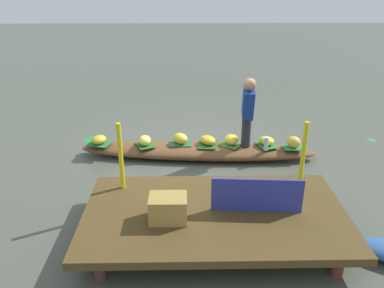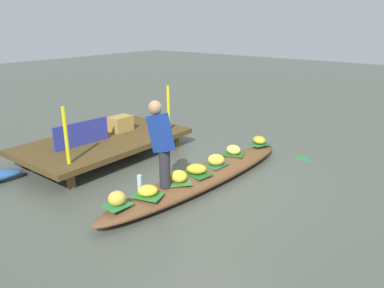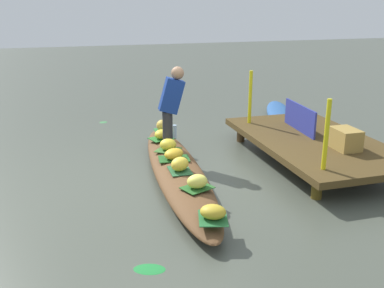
# 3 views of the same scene
# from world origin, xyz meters

# --- Properties ---
(canal_water) EXTENTS (40.00, 40.00, 0.00)m
(canal_water) POSITION_xyz_m (0.00, 0.00, 0.00)
(canal_water) COLOR #494F43
(canal_water) RESTS_ON ground
(dock_platform) EXTENTS (3.20, 1.80, 0.36)m
(dock_platform) POSITION_xyz_m (-0.14, 2.28, 0.30)
(dock_platform) COLOR #4B391B
(dock_platform) RESTS_ON ground
(vendor_boat) EXTENTS (4.23, 0.99, 0.24)m
(vendor_boat) POSITION_xyz_m (0.00, 0.00, 0.12)
(vendor_boat) COLOR brown
(vendor_boat) RESTS_ON ground
(leaf_mat_0) EXTENTS (0.40, 0.44, 0.01)m
(leaf_mat_0) POSITION_xyz_m (0.93, 0.01, 0.25)
(leaf_mat_0) COLOR #265E23
(leaf_mat_0) RESTS_ON vendor_boat
(banana_bunch_0) EXTENTS (0.24, 0.28, 0.17)m
(banana_bunch_0) POSITION_xyz_m (0.93, 0.01, 0.33)
(banana_bunch_0) COLOR #ECE658
(banana_bunch_0) RESTS_ON vendor_boat
(leaf_mat_1) EXTENTS (0.40, 0.30, 0.01)m
(leaf_mat_1) POSITION_xyz_m (0.30, -0.04, 0.25)
(leaf_mat_1) COLOR #295E34
(leaf_mat_1) RESTS_ON vendor_boat
(banana_bunch_1) EXTENTS (0.35, 0.35, 0.19)m
(banana_bunch_1) POSITION_xyz_m (0.30, -0.04, 0.34)
(banana_bunch_1) COLOR yellow
(banana_bunch_1) RESTS_ON vendor_boat
(leaf_mat_2) EXTENTS (0.48, 0.47, 0.01)m
(leaf_mat_2) POSITION_xyz_m (-0.60, 0.01, 0.25)
(leaf_mat_2) COLOR #3D712F
(leaf_mat_2) RESTS_ON vendor_boat
(banana_bunch_2) EXTENTS (0.26, 0.27, 0.18)m
(banana_bunch_2) POSITION_xyz_m (-0.60, 0.01, 0.34)
(banana_bunch_2) COLOR yellow
(banana_bunch_2) RESTS_ON vendor_boat
(leaf_mat_3) EXTENTS (0.39, 0.46, 0.01)m
(leaf_mat_3) POSITION_xyz_m (-1.21, 0.05, 0.25)
(leaf_mat_3) COLOR #29772C
(leaf_mat_3) RESTS_ON vendor_boat
(banana_bunch_3) EXTENTS (0.36, 0.35, 0.15)m
(banana_bunch_3) POSITION_xyz_m (-1.21, 0.05, 0.32)
(banana_bunch_3) COLOR yellow
(banana_bunch_3) RESTS_ON vendor_boat
(leaf_mat_4) EXTENTS (0.35, 0.30, 0.01)m
(leaf_mat_4) POSITION_xyz_m (-1.66, 0.16, 0.25)
(leaf_mat_4) COLOR #2B7A38
(leaf_mat_4) RESTS_ON vendor_boat
(banana_bunch_4) EXTENTS (0.31, 0.30, 0.20)m
(banana_bunch_4) POSITION_xyz_m (-1.66, 0.16, 0.35)
(banana_bunch_4) COLOR gold
(banana_bunch_4) RESTS_ON vendor_boat
(leaf_mat_5) EXTENTS (0.46, 0.40, 0.01)m
(leaf_mat_5) POSITION_xyz_m (1.74, -0.07, 0.25)
(leaf_mat_5) COLOR #236530
(leaf_mat_5) RESTS_ON vendor_boat
(banana_bunch_5) EXTENTS (0.34, 0.36, 0.15)m
(banana_bunch_5) POSITION_xyz_m (1.74, -0.07, 0.32)
(banana_bunch_5) COLOR gold
(banana_bunch_5) RESTS_ON vendor_boat
(leaf_mat_6) EXTENTS (0.37, 0.48, 0.01)m
(leaf_mat_6) POSITION_xyz_m (-0.18, -0.01, 0.25)
(leaf_mat_6) COLOR #215821
(leaf_mat_6) RESTS_ON vendor_boat
(banana_bunch_6) EXTENTS (0.37, 0.40, 0.15)m
(banana_bunch_6) POSITION_xyz_m (-0.18, -0.01, 0.32)
(banana_bunch_6) COLOR gold
(banana_bunch_6) RESTS_ON vendor_boat
(vendor_person) EXTENTS (0.21, 0.42, 1.25)m
(vendor_person) POSITION_xyz_m (-0.83, 0.13, 0.95)
(vendor_person) COLOR #28282D
(vendor_person) RESTS_ON vendor_boat
(water_bottle) EXTENTS (0.07, 0.07, 0.23)m
(water_bottle) POSITION_xyz_m (-1.16, 0.26, 0.36)
(water_bottle) COLOR #AACCE5
(water_bottle) RESTS_ON vendor_boat
(market_banner) EXTENTS (1.10, 0.11, 0.44)m
(market_banner) POSITION_xyz_m (-0.64, 2.28, 0.58)
(market_banner) COLOR #2A3292
(market_banner) RESTS_ON dock_platform
(railing_post_west) EXTENTS (0.06, 0.06, 0.93)m
(railing_post_west) POSITION_xyz_m (-1.34, 1.68, 0.83)
(railing_post_west) COLOR yellow
(railing_post_west) RESTS_ON dock_platform
(railing_post_east) EXTENTS (0.06, 0.06, 0.93)m
(railing_post_east) POSITION_xyz_m (1.06, 1.68, 0.83)
(railing_post_east) COLOR yellow
(railing_post_east) RESTS_ON dock_platform
(produce_crate) EXTENTS (0.44, 0.32, 0.31)m
(produce_crate) POSITION_xyz_m (0.42, 2.43, 0.51)
(produce_crate) COLOR #A3823D
(produce_crate) RESTS_ON dock_platform
(drifting_plant_0) EXTENTS (0.29, 0.36, 0.01)m
(drifting_plant_0) POSITION_xyz_m (2.12, -0.84, 0.00)
(drifting_plant_0) COLOR #1F8337
(drifting_plant_0) RESTS_ON ground
(drifting_plant_1) EXTENTS (0.24, 0.23, 0.01)m
(drifting_plant_1) POSITION_xyz_m (-3.46, -0.70, 0.00)
(drifting_plant_1) COLOR #3B7B45
(drifting_plant_1) RESTS_ON ground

